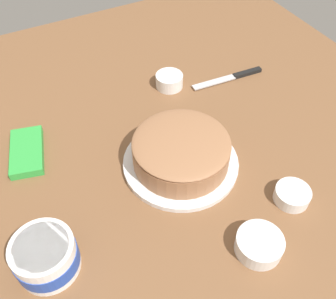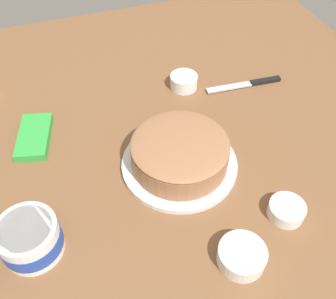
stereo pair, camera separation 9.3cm
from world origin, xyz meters
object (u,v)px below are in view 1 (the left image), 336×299
(spreading_knife, at_px, (234,77))
(sprinkle_bowl_green, at_px, (169,80))
(sprinkle_bowl_orange, at_px, (259,244))
(candy_box_lower, at_px, (27,152))
(sprinkle_bowl_pink, at_px, (292,195))
(frosted_cake, at_px, (181,153))
(frosting_tub, at_px, (45,256))

(spreading_knife, bearing_deg, sprinkle_bowl_green, 73.62)
(sprinkle_bowl_orange, bearing_deg, spreading_knife, -29.25)
(candy_box_lower, bearing_deg, sprinkle_bowl_orange, -129.47)
(sprinkle_bowl_green, height_order, candy_box_lower, sprinkle_bowl_green)
(sprinkle_bowl_pink, bearing_deg, sprinkle_bowl_green, 6.38)
(frosted_cake, xyz_separation_m, spreading_knife, (0.23, -0.31, -0.04))
(candy_box_lower, bearing_deg, sprinkle_bowl_green, -66.22)
(frosting_tub, bearing_deg, spreading_knife, -63.16)
(spreading_knife, height_order, sprinkle_bowl_green, sprinkle_bowl_green)
(frosted_cake, distance_m, candy_box_lower, 0.39)
(frosting_tub, distance_m, sprinkle_bowl_green, 0.63)
(spreading_knife, distance_m, sprinkle_bowl_orange, 0.58)
(frosting_tub, height_order, spreading_knife, frosting_tub)
(sprinkle_bowl_green, bearing_deg, frosted_cake, 157.48)
(sprinkle_bowl_green, bearing_deg, frosting_tub, 129.73)
(sprinkle_bowl_pink, xyz_separation_m, candy_box_lower, (0.42, 0.50, -0.01))
(frosting_tub, relative_size, sprinkle_bowl_green, 1.55)
(spreading_knife, distance_m, sprinkle_bowl_pink, 0.46)
(spreading_knife, bearing_deg, candy_box_lower, 91.83)
(spreading_knife, relative_size, candy_box_lower, 1.51)
(sprinkle_bowl_pink, bearing_deg, frosted_cake, 39.88)
(frosted_cake, height_order, frosting_tub, frosted_cake)
(frosted_cake, height_order, sprinkle_bowl_orange, frosted_cake)
(frosting_tub, bearing_deg, sprinkle_bowl_pink, -100.18)
(candy_box_lower, bearing_deg, spreading_knife, -74.26)
(sprinkle_bowl_green, distance_m, candy_box_lower, 0.46)
(sprinkle_bowl_green, bearing_deg, spreading_knife, -106.38)
(sprinkle_bowl_green, height_order, sprinkle_bowl_pink, sprinkle_bowl_green)
(frosting_tub, relative_size, sprinkle_bowl_orange, 1.28)
(frosted_cake, bearing_deg, frosting_tub, 107.28)
(sprinkle_bowl_pink, xyz_separation_m, sprinkle_bowl_orange, (-0.07, 0.14, 0.00))
(frosting_tub, bearing_deg, sprinkle_bowl_green, -50.27)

